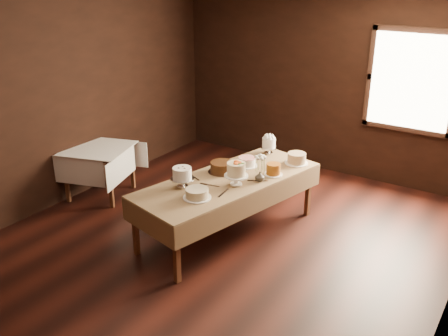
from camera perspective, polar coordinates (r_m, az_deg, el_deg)
floor at (r=5.91m, az=-1.09°, el=-9.16°), size 5.00×6.00×0.01m
wall_back at (r=7.88m, az=11.50°, el=9.54°), size 5.00×0.02×2.80m
wall_left at (r=6.99m, az=-18.44°, el=7.23°), size 0.02×6.00×2.80m
window at (r=7.40m, az=20.84°, el=9.31°), size 1.10×0.05×1.30m
display_table at (r=5.90m, az=0.50°, el=-1.74°), size 1.44×2.52×0.73m
side_table at (r=7.17m, az=-14.32°, el=1.65°), size 1.08×1.08×0.72m
cake_meringue at (r=6.67m, az=5.19°, el=2.54°), size 0.22×0.22×0.23m
cake_speckled at (r=6.38m, az=8.38°, el=1.08°), size 0.33×0.33×0.14m
cake_lattice at (r=6.25m, az=2.66°, el=0.67°), size 0.31×0.31×0.10m
cake_caramel at (r=5.99m, az=5.72°, el=-0.20°), size 0.23×0.23×0.14m
cake_chocolate at (r=6.04m, az=-0.23°, el=0.05°), size 0.35×0.35×0.13m
cake_flowers at (r=5.68m, az=1.41°, el=-0.81°), size 0.28×0.28×0.28m
cake_swirl at (r=5.64m, az=-4.84°, el=-1.19°), size 0.30×0.30×0.25m
cake_cream at (r=5.39m, az=-3.13°, el=-2.98°), size 0.31×0.31×0.11m
cake_server_a at (r=5.69m, az=-1.23°, el=-2.05°), size 0.24×0.07×0.01m
cake_server_b at (r=5.47m, az=-0.30°, el=-3.10°), size 0.05×0.24×0.01m
cake_server_c at (r=6.10m, az=2.39°, el=-0.33°), size 0.07×0.24×0.01m
cake_server_d at (r=5.84m, az=4.34°, el=-1.49°), size 0.22×0.14×0.01m
cake_server_e at (r=5.90m, az=-3.26°, el=-1.20°), size 0.23×0.12×0.01m
flower_vase at (r=5.81m, az=4.16°, el=-0.99°), size 0.16×0.16×0.12m
flower_bouquet at (r=5.74m, az=4.21°, el=0.66°), size 0.14×0.14×0.20m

